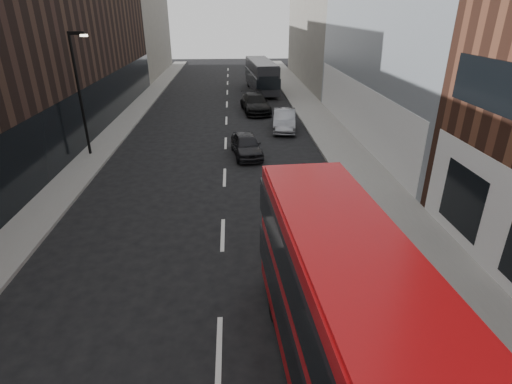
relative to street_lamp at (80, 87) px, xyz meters
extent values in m
cube|color=slate|center=(15.72, 7.00, -4.11)|extent=(3.00, 80.00, 0.15)
cube|color=slate|center=(0.22, 7.00, -4.11)|extent=(2.00, 80.00, 0.15)
cube|color=silver|center=(17.37, 3.00, -2.28)|extent=(0.35, 21.00, 3.80)
cube|color=slate|center=(19.72, 26.00, 4.82)|extent=(5.00, 24.00, 18.00)
cube|color=black|center=(-3.28, 12.00, 2.82)|extent=(5.00, 24.00, 14.00)
cube|color=slate|center=(-3.28, 34.00, 2.32)|extent=(5.00, 20.00, 13.00)
cylinder|color=black|center=(-0.08, 0.00, -0.53)|extent=(0.16, 0.16, 7.00)
cube|color=black|center=(0.32, 0.00, 2.87)|extent=(0.90, 0.15, 0.18)
cube|color=#FFF2CC|center=(0.72, 0.00, 2.75)|extent=(0.35, 0.22, 0.12)
cube|color=#B50B0E|center=(11.05, -18.02, -1.96)|extent=(2.97, 10.32, 3.71)
cube|color=black|center=(11.05, -18.02, -2.56)|extent=(3.09, 10.38, 1.02)
cube|color=black|center=(11.05, -18.02, -0.99)|extent=(3.09, 10.38, 1.02)
cube|color=black|center=(10.72, -12.90, -2.42)|extent=(1.97, 0.21, 1.30)
cube|color=#B50B0E|center=(11.05, -18.02, -0.08)|extent=(2.85, 9.91, 0.12)
cylinder|color=black|center=(9.83, -14.83, -3.72)|extent=(0.34, 0.94, 0.93)
cylinder|color=black|center=(11.84, -14.70, -3.72)|extent=(0.34, 0.94, 0.93)
cube|color=black|center=(11.92, 20.26, -2.42)|extent=(3.00, 10.07, 2.80)
cube|color=black|center=(11.92, 20.26, -2.60)|extent=(3.13, 10.13, 0.99)
cube|color=black|center=(12.30, 15.28, -2.47)|extent=(1.92, 0.23, 1.26)
cube|color=black|center=(11.54, 25.24, -2.47)|extent=(1.92, 0.23, 1.26)
cube|color=black|center=(11.92, 20.26, -0.99)|extent=(2.88, 9.67, 0.12)
cylinder|color=black|center=(10.70, 23.35, -3.73)|extent=(0.34, 0.92, 0.90)
cylinder|color=black|center=(12.66, 23.50, -3.73)|extent=(0.34, 0.92, 0.90)
cylinder|color=black|center=(11.19, 17.02, -3.73)|extent=(0.34, 0.92, 0.90)
cylinder|color=black|center=(13.14, 17.16, -3.73)|extent=(0.34, 0.92, 0.90)
imported|color=black|center=(9.53, -0.56, -3.50)|extent=(2.11, 4.19, 1.37)
imported|color=gray|center=(12.57, 5.07, -3.44)|extent=(2.13, 4.69, 1.49)
imported|color=black|center=(10.73, 10.81, -3.41)|extent=(2.71, 5.52, 1.55)
camera|label=1|loc=(8.73, -23.90, 4.08)|focal=28.00mm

